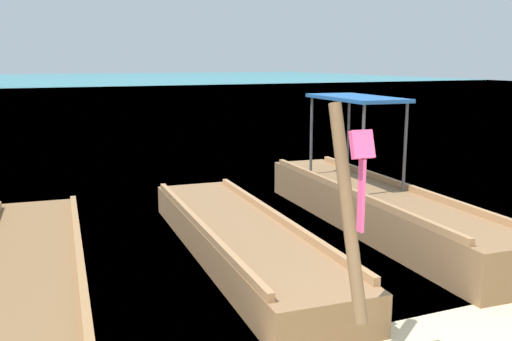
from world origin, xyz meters
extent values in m
plane|color=teal|center=(0.00, 62.28, 0.00)|extent=(120.00, 120.00, 0.00)
cube|color=brown|center=(-2.81, 3.84, 0.30)|extent=(1.60, 6.13, 0.60)
cube|color=#9F7246|center=(-2.28, 3.79, 0.65)|extent=(0.52, 5.57, 0.10)
cube|color=olive|center=(0.00, 4.84, 0.24)|extent=(1.54, 5.75, 0.47)
cube|color=#AF7F52|center=(-0.57, 4.87, 0.52)|extent=(0.36, 5.23, 0.10)
cube|color=#AF7F52|center=(0.58, 4.81, 0.52)|extent=(0.36, 5.23, 0.10)
cylinder|color=brown|center=(-0.15, 1.85, 1.42)|extent=(0.16, 0.72, 1.92)
cube|color=#F24C8C|center=(-0.16, 1.65, 2.05)|extent=(0.21, 0.14, 0.25)
cube|color=#F24C8C|center=(-0.16, 1.63, 1.61)|extent=(0.03, 0.08, 0.64)
cube|color=olive|center=(2.55, 5.20, 0.32)|extent=(1.45, 6.22, 0.64)
cube|color=#AF7F52|center=(2.04, 5.23, 0.69)|extent=(0.40, 5.67, 0.10)
cube|color=#AF7F52|center=(3.07, 5.17, 0.69)|extent=(0.40, 5.67, 0.10)
cylinder|color=#4C4C51|center=(2.16, 5.07, 1.36)|extent=(0.05, 0.05, 1.44)
cylinder|color=#4C4C51|center=(2.93, 5.03, 1.36)|extent=(0.05, 0.05, 1.44)
cylinder|color=#4C4C51|center=(2.26, 6.92, 1.36)|extent=(0.05, 0.05, 1.44)
cylinder|color=#4C4C51|center=(3.04, 6.87, 1.36)|extent=(0.05, 0.05, 1.44)
cube|color=#235BA3|center=(2.60, 5.97, 2.11)|extent=(1.06, 2.10, 0.06)
camera|label=1|loc=(-2.87, -2.37, 2.75)|focal=40.24mm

